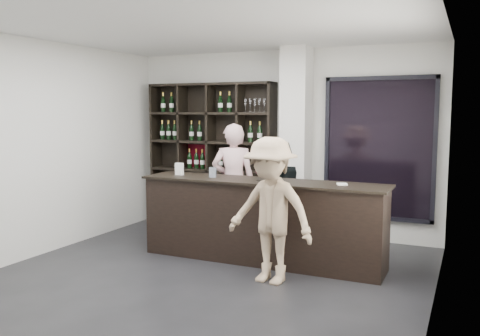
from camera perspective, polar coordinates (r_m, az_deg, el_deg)
The scene contains 12 objects.
floor at distance 5.95m, azimuth -4.98°, elevation -12.81°, with size 5.00×5.50×0.01m, color black.
wine_shelf at distance 8.45m, azimuth -3.24°, elevation 1.34°, with size 2.20×0.35×2.40m, color black, non-canonical shape.
structural_column at distance 7.75m, azimuth 6.27°, elevation 2.70°, with size 0.40×0.40×2.90m, color silver.
glass_panel at distance 7.68m, azimuth 15.32°, elevation 2.10°, with size 1.60×0.08×2.10m.
tasting_counter at distance 6.61m, azimuth 2.39°, elevation -5.95°, with size 3.24×0.67×1.07m.
taster_pink at distance 7.52m, azimuth -0.74°, elevation -1.72°, with size 0.64×0.42×1.77m, color #D5A8AA.
taster_black at distance 7.80m, azimuth 5.27°, elevation -2.40°, with size 0.73×0.57×1.51m, color black.
customer at distance 5.76m, azimuth 3.44°, elevation -4.80°, with size 1.07×0.62×1.66m, color tan.
wine_glass at distance 6.44m, azimuth 2.09°, elevation -0.63°, with size 0.08×0.08×0.18m, color white, non-canonical shape.
spit_cup at distance 6.79m, azimuth -3.09°, elevation -0.49°, with size 0.10×0.10×0.13m, color silver.
napkin_stack at distance 6.22m, azimuth 11.37°, elevation -1.78°, with size 0.11×0.11×0.02m, color white.
card_stand at distance 7.07m, azimuth -6.82°, elevation -0.11°, with size 0.11×0.06×0.17m, color white.
Camera 1 is at (2.79, -4.87, 1.96)m, focal length 38.00 mm.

